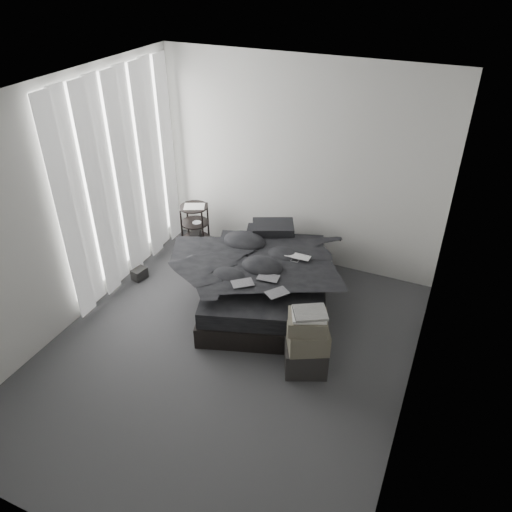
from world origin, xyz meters
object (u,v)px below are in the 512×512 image
at_px(laptop, 297,254).
at_px(side_stand, 195,230).
at_px(box_lower, 306,359).
at_px(bed, 266,292).

xyz_separation_m(laptop, side_stand, (-1.61, 0.48, -0.31)).
height_order(side_stand, box_lower, side_stand).
height_order(laptop, box_lower, laptop).
distance_m(laptop, box_lower, 1.24).
bearing_deg(box_lower, laptop, 115.62).
relative_size(laptop, box_lower, 0.71).
distance_m(bed, laptop, 0.63).
distance_m(bed, box_lower, 1.18).
bearing_deg(side_stand, box_lower, -35.71).
bearing_deg(side_stand, laptop, -16.77).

